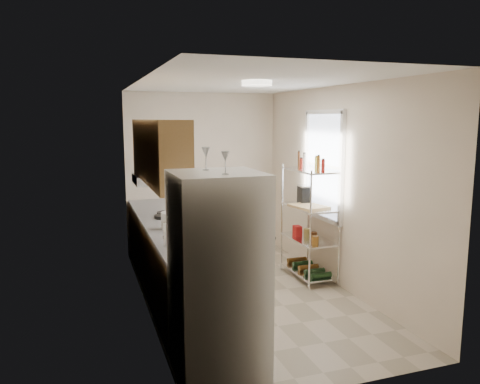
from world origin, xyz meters
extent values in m
cube|color=#BAAC97|center=(0.00, 0.00, -0.01)|extent=(2.50, 4.40, 0.01)
cube|color=white|center=(0.00, 0.00, 2.60)|extent=(2.50, 4.40, 0.01)
cube|color=#F1E0C9|center=(0.00, 2.21, 1.30)|extent=(2.50, 0.01, 2.60)
cube|color=#F1E0C9|center=(0.00, -2.21, 1.30)|extent=(2.50, 0.01, 2.60)
cube|color=#F1E0C9|center=(-1.25, 0.00, 1.30)|extent=(0.01, 4.40, 2.60)
cube|color=#F1E0C9|center=(1.25, 0.00, 1.30)|extent=(0.01, 4.40, 2.60)
cube|color=#9E7343|center=(-0.92, 0.44, 0.43)|extent=(0.60, 3.48, 0.86)
cube|color=gray|center=(-0.90, 0.44, 0.88)|extent=(0.63, 3.51, 0.04)
cube|color=#B7BABC|center=(-0.94, -0.70, 0.88)|extent=(0.52, 0.44, 0.04)
cube|color=#B7BABC|center=(-0.64, 1.80, 0.46)|extent=(0.01, 0.55, 0.72)
cube|color=#9E7343|center=(-1.05, 0.10, 1.81)|extent=(0.33, 2.20, 0.72)
cube|color=#B7BABC|center=(-1.00, 0.90, 1.39)|extent=(0.50, 0.60, 0.12)
cube|color=white|center=(1.23, 0.35, 1.55)|extent=(0.06, 1.00, 1.46)
cube|color=silver|center=(1.00, 0.30, 0.10)|extent=(0.45, 0.90, 0.02)
cube|color=silver|center=(1.00, 0.30, 0.55)|extent=(0.45, 0.90, 0.02)
cube|color=silver|center=(1.00, 0.30, 1.00)|extent=(0.45, 0.90, 0.02)
cube|color=silver|center=(1.00, 0.30, 1.50)|extent=(0.45, 0.90, 0.02)
cylinder|color=silver|center=(0.79, -0.14, 0.78)|extent=(0.02, 0.02, 1.55)
cylinder|color=silver|center=(0.79, 0.74, 0.78)|extent=(0.02, 0.02, 1.55)
cylinder|color=silver|center=(1.22, -0.14, 0.78)|extent=(0.02, 0.02, 1.55)
cylinder|color=silver|center=(1.22, 0.74, 0.78)|extent=(0.02, 0.02, 1.55)
cylinder|color=white|center=(0.00, -0.30, 2.57)|extent=(0.34, 0.34, 0.05)
cube|color=white|center=(-0.87, -1.69, 0.88)|extent=(0.72, 0.72, 1.76)
cylinder|color=white|center=(-0.93, 0.08, 1.00)|extent=(0.24, 0.24, 0.19)
cylinder|color=black|center=(-0.92, 0.67, 0.92)|extent=(0.31, 0.31, 0.04)
cylinder|color=black|center=(-0.86, 0.85, 0.92)|extent=(0.27, 0.27, 0.05)
cube|color=tan|center=(0.94, 0.20, 1.03)|extent=(0.45, 0.54, 0.03)
cube|color=black|center=(1.00, 0.46, 1.14)|extent=(0.18, 0.24, 0.26)
cube|color=#A91614|center=(0.90, 0.46, 0.63)|extent=(0.09, 0.13, 0.15)
camera|label=1|loc=(-1.90, -5.28, 2.18)|focal=35.00mm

